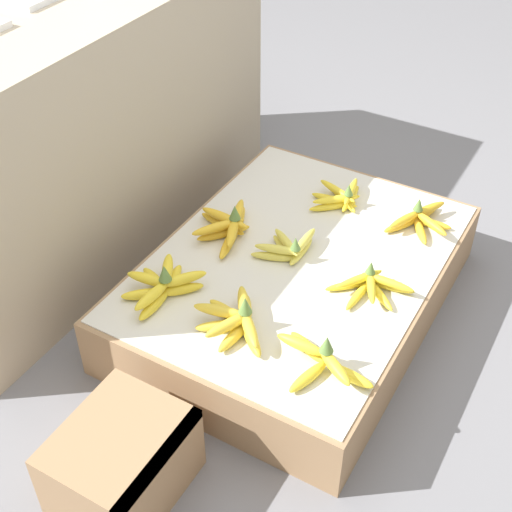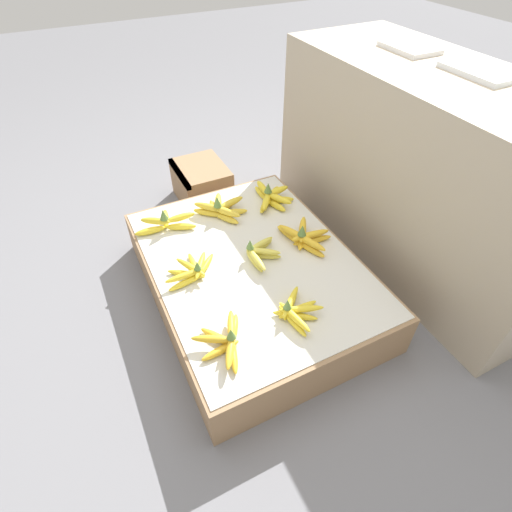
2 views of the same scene
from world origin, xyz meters
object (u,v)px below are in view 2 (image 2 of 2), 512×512
at_px(banana_bunch_back_left, 271,197).
at_px(foam_tray_white, 410,47).
at_px(banana_bunch_middle_left, 221,209).
at_px(banana_bunch_front_midright, 226,341).
at_px(banana_bunch_middle_midleft, 259,252).
at_px(banana_bunch_front_left, 166,222).
at_px(banana_bunch_front_midleft, 193,271).
at_px(banana_bunch_middle_midright, 294,311).
at_px(wooden_crate, 202,183).
at_px(banana_bunch_back_midleft, 304,237).

distance_m(banana_bunch_back_left, foam_tray_white, 0.83).
bearing_deg(banana_bunch_middle_left, foam_tray_white, 86.61).
xyz_separation_m(banana_bunch_front_midright, banana_bunch_middle_midleft, (-0.32, 0.28, 0.00)).
relative_size(banana_bunch_front_left, banana_bunch_front_midright, 1.21).
relative_size(banana_bunch_front_midleft, banana_bunch_back_left, 0.96).
relative_size(banana_bunch_front_midright, banana_bunch_middle_midright, 1.04).
distance_m(banana_bunch_front_midleft, banana_bunch_middle_midleft, 0.27).
bearing_deg(banana_bunch_middle_midleft, banana_bunch_middle_left, -175.43).
distance_m(wooden_crate, banana_bunch_back_midleft, 0.78).
bearing_deg(banana_bunch_middle_left, banana_bunch_front_midleft, -38.37).
bearing_deg(banana_bunch_front_left, wooden_crate, 143.37).
xyz_separation_m(banana_bunch_front_left, foam_tray_white, (0.07, 1.10, 0.57)).
height_order(banana_bunch_front_left, banana_bunch_front_midleft, banana_bunch_front_left).
distance_m(banana_bunch_middle_midright, foam_tray_white, 1.19).
bearing_deg(banana_bunch_middle_left, banana_bunch_middle_midleft, 4.57).
height_order(wooden_crate, banana_bunch_back_left, banana_bunch_back_left).
relative_size(banana_bunch_front_midright, banana_bunch_back_left, 0.93).
relative_size(banana_bunch_middle_left, foam_tray_white, 1.06).
height_order(banana_bunch_middle_midleft, banana_bunch_back_left, banana_bunch_back_left).
bearing_deg(wooden_crate, banana_bunch_front_midleft, -22.28).
bearing_deg(banana_bunch_front_midright, banana_bunch_middle_midleft, 138.81).
xyz_separation_m(banana_bunch_front_midleft, banana_bunch_middle_left, (-0.31, 0.24, 0.01)).
height_order(banana_bunch_front_left, banana_bunch_back_midleft, banana_bunch_front_left).
xyz_separation_m(banana_bunch_back_left, banana_bunch_back_midleft, (0.32, -0.02, 0.00)).
bearing_deg(banana_bunch_back_midleft, banana_bunch_front_midleft, -93.13).
bearing_deg(banana_bunch_front_left, foam_tray_white, 86.59).
relative_size(banana_bunch_back_left, banana_bunch_back_midleft, 0.92).
bearing_deg(banana_bunch_back_midleft, banana_bunch_front_midright, -56.38).
xyz_separation_m(banana_bunch_middle_midright, foam_tray_white, (-0.59, 0.85, 0.58)).
relative_size(banana_bunch_middle_midright, foam_tray_white, 0.95).
distance_m(banana_bunch_middle_midleft, foam_tray_white, 1.04).
relative_size(banana_bunch_front_midleft, banana_bunch_front_midright, 1.03).
bearing_deg(banana_bunch_middle_left, banana_bunch_front_left, -93.50).
bearing_deg(banana_bunch_back_left, banana_bunch_front_midright, -38.11).
relative_size(banana_bunch_middle_midleft, banana_bunch_back_midleft, 0.70).
bearing_deg(banana_bunch_front_left, banana_bunch_middle_midright, 20.68).
xyz_separation_m(banana_bunch_front_midright, banana_bunch_back_midleft, (-0.32, 0.48, 0.01)).
bearing_deg(banana_bunch_middle_midright, banana_bunch_front_midright, -87.60).
xyz_separation_m(banana_bunch_front_midleft, banana_bunch_back_midleft, (0.03, 0.47, 0.01)).
xyz_separation_m(banana_bunch_front_midleft, banana_bunch_back_left, (-0.29, 0.49, 0.01)).
distance_m(banana_bunch_front_midright, foam_tray_white, 1.39).
distance_m(banana_bunch_front_left, banana_bunch_back_left, 0.49).
bearing_deg(banana_bunch_front_midright, banana_bunch_middle_midright, 92.40).
distance_m(wooden_crate, banana_bunch_middle_midright, 1.07).
relative_size(banana_bunch_front_midleft, banana_bunch_middle_midleft, 1.25).
height_order(banana_bunch_front_left, banana_bunch_middle_midleft, banana_bunch_front_left).
bearing_deg(banana_bunch_back_left, banana_bunch_middle_midright, -21.14).
bearing_deg(banana_bunch_front_midleft, banana_bunch_middle_left, 141.63).
bearing_deg(wooden_crate, banana_bunch_middle_left, -7.57).
bearing_deg(banana_bunch_back_left, wooden_crate, -156.63).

